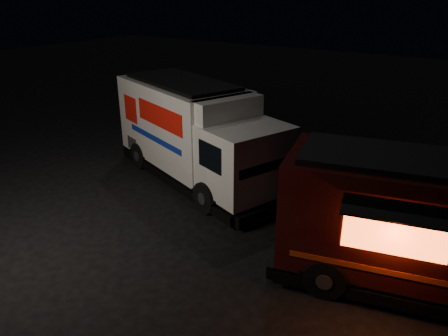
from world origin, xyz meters
TOP-DOWN VIEW (x-y plane):
  - ground at (0.00, 0.00)m, footprint 80.00×80.00m
  - white_truck at (-0.15, 3.47)m, footprint 8.28×5.18m
  - red_truck at (7.97, 1.39)m, footprint 7.36×4.10m

SIDE VIEW (x-z plane):
  - ground at x=0.00m, z-range 0.00..0.00m
  - red_truck at x=7.97m, z-range 0.00..3.24m
  - white_truck at x=-0.15m, z-range 0.00..3.55m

